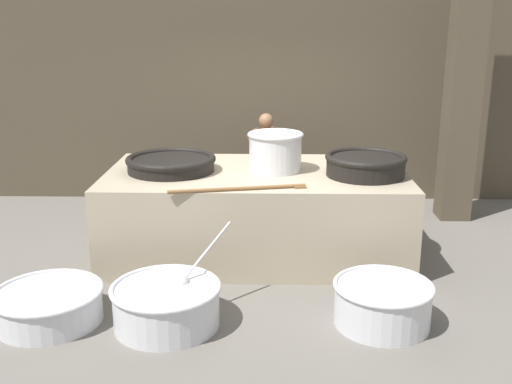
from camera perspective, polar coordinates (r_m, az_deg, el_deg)
name	(u,v)px	position (r m, az deg, el deg)	size (l,w,h in m)	color
ground_plane	(256,252)	(7.19, 0.00, -5.74)	(60.00, 60.00, 0.00)	#666059
back_wall	(259,66)	(9.10, 0.33, 11.87)	(8.32, 0.24, 4.01)	#4C4233
support_pillar	(465,72)	(8.50, 19.26, 10.70)	(0.41, 0.41, 4.01)	#4C4233
hearth_platform	(256,212)	(7.02, 0.00, -1.96)	(3.42, 1.84, 1.00)	tan
giant_wok_near	(171,163)	(6.93, -8.09, 2.76)	(1.03, 1.03, 0.18)	black
giant_wok_far	(366,164)	(6.76, 10.39, 2.62)	(0.90, 0.90, 0.24)	black
stock_pot	(275,151)	(6.86, 1.86, 3.94)	(0.64, 0.64, 0.44)	silver
stirring_paddle	(244,188)	(6.10, -1.19, 0.34)	(1.41, 0.35, 0.04)	brown
cook	(265,161)	(8.29, 0.90, 2.94)	(0.38, 0.56, 1.46)	brown
prep_bowl_vegetables	(167,303)	(5.53, -8.51, -10.41)	(1.06, 1.09, 0.80)	silver
prep_bowl_meat	(383,302)	(5.61, 11.97, -10.19)	(0.91, 0.91, 0.40)	silver
prep_bowl_extra	(49,304)	(5.87, -19.14, -10.02)	(1.01, 1.01, 0.31)	silver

